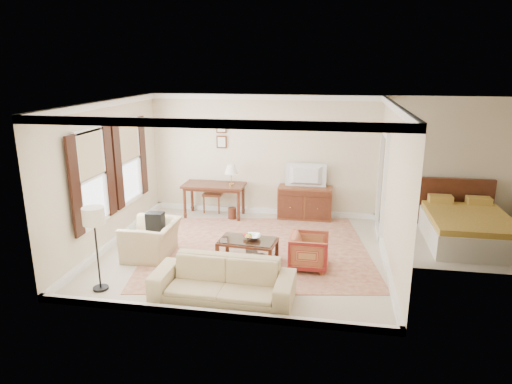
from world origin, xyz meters
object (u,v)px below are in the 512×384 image
(tv, at_px, (306,168))
(club_armchair, at_px, (151,234))
(sofa, at_px, (223,275))
(striped_armchair, at_px, (309,250))
(sideboard, at_px, (305,203))
(coffee_table, at_px, (248,245))
(writing_desk, at_px, (214,189))

(tv, height_order, club_armchair, tv)
(club_armchair, distance_m, sofa, 2.25)
(striped_armchair, relative_size, club_armchair, 0.67)
(sideboard, distance_m, tv, 0.85)
(coffee_table, relative_size, club_armchair, 1.05)
(tv, relative_size, striped_armchair, 1.30)
(writing_desk, xyz_separation_m, tv, (2.17, 0.17, 0.54))
(coffee_table, height_order, striped_armchair, striped_armchair)
(writing_desk, relative_size, striped_armchair, 2.08)
(tv, relative_size, coffee_table, 0.82)
(tv, xyz_separation_m, coffee_table, (-0.87, -2.67, -0.89))
(sideboard, relative_size, striped_armchair, 1.80)
(sofa, bearing_deg, club_armchair, 142.75)
(writing_desk, height_order, club_armchair, club_armchair)
(sideboard, xyz_separation_m, sofa, (-0.98, -4.16, 0.04))
(writing_desk, height_order, coffee_table, writing_desk)
(sideboard, bearing_deg, sofa, -103.27)
(tv, distance_m, club_armchair, 3.93)
(writing_desk, relative_size, tv, 1.61)
(writing_desk, relative_size, club_armchair, 1.39)
(coffee_table, xyz_separation_m, striped_armchair, (1.14, -0.06, 0.01))
(writing_desk, relative_size, sideboard, 1.16)
(coffee_table, xyz_separation_m, sofa, (-0.11, -1.47, 0.09))
(tv, height_order, sofa, tv)
(striped_armchair, xyz_separation_m, club_armchair, (-3.00, 0.01, 0.11))
(sideboard, distance_m, club_armchair, 3.87)
(tv, relative_size, sofa, 0.41)
(coffee_table, height_order, sofa, sofa)
(striped_armchair, bearing_deg, sideboard, 5.64)
(sofa, bearing_deg, coffee_table, 87.44)
(club_armchair, bearing_deg, coffee_table, 91.16)
(tv, bearing_deg, sideboard, -90.00)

